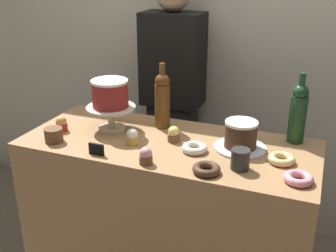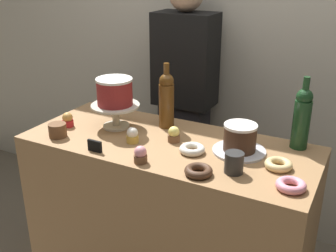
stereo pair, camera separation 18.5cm
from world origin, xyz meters
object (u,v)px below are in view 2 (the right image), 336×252
(chocolate_round_cake, at_px, (240,137))
(wine_bottle_amber, at_px, (166,99))
(donut_pink, at_px, (291,185))
(cupcake_vanilla, at_px, (132,135))
(barista_figure, at_px, (185,105))
(white_layer_cake, at_px, (115,92))
(wine_bottle_green, at_px, (302,117))
(donut_glazed, at_px, (278,165))
(cake_stand_pedestal, at_px, (116,112))
(donut_sugar, at_px, (192,149))
(donut_chocolate, at_px, (198,171))
(cupcake_strawberry, at_px, (140,155))
(cupcake_lemon, at_px, (174,135))
(coffee_cup_ceramic, at_px, (234,163))
(cookie_stack, at_px, (58,130))
(price_sign_chalkboard, at_px, (95,146))
(cupcake_caramel, at_px, (68,120))

(chocolate_round_cake, distance_m, wine_bottle_amber, 0.44)
(chocolate_round_cake, bearing_deg, donut_pink, -38.20)
(cupcake_vanilla, distance_m, barista_figure, 0.73)
(white_layer_cake, xyz_separation_m, wine_bottle_green, (0.86, 0.18, -0.04))
(donut_glazed, bearing_deg, cake_stand_pedestal, 176.01)
(cake_stand_pedestal, relative_size, wine_bottle_green, 0.74)
(donut_sugar, xyz_separation_m, barista_figure, (-0.37, 0.69, -0.07))
(wine_bottle_amber, relative_size, donut_chocolate, 2.91)
(cupcake_vanilla, distance_m, cupcake_strawberry, 0.21)
(donut_pink, bearing_deg, cupcake_lemon, 162.82)
(donut_chocolate, bearing_deg, donut_glazed, 37.09)
(coffee_cup_ceramic, bearing_deg, wine_bottle_green, 63.48)
(wine_bottle_amber, bearing_deg, donut_glazed, -16.65)
(wine_bottle_green, height_order, cupcake_lemon, wine_bottle_green)
(cupcake_strawberry, bearing_deg, donut_glazed, 22.67)
(white_layer_cake, bearing_deg, donut_sugar, -10.99)
(donut_sugar, height_order, coffee_cup_ceramic, coffee_cup_ceramic)
(donut_sugar, xyz_separation_m, donut_pink, (0.45, -0.11, 0.00))
(chocolate_round_cake, height_order, cupcake_lemon, chocolate_round_cake)
(white_layer_cake, bearing_deg, coffee_cup_ceramic, -14.45)
(cupcake_strawberry, xyz_separation_m, donut_glazed, (0.52, 0.22, -0.02))
(donut_chocolate, xyz_separation_m, barista_figure, (-0.47, 0.86, -0.07))
(cupcake_strawberry, bearing_deg, cupcake_vanilla, 131.66)
(chocolate_round_cake, bearing_deg, donut_glazed, -20.50)
(white_layer_cake, distance_m, cookie_stack, 0.33)
(donut_chocolate, bearing_deg, cupcake_lemon, 134.18)
(donut_chocolate, relative_size, donut_glazed, 1.00)
(wine_bottle_amber, distance_m, donut_sugar, 0.35)
(wine_bottle_amber, distance_m, barista_figure, 0.54)
(donut_sugar, bearing_deg, cupcake_strawberry, -129.06)
(barista_figure, bearing_deg, donut_glazed, -41.99)
(cake_stand_pedestal, xyz_separation_m, donut_chocolate, (0.56, -0.26, -0.07))
(donut_sugar, bearing_deg, price_sign_chalkboard, -153.75)
(cupcake_vanilla, bearing_deg, coffee_cup_ceramic, -6.29)
(white_layer_cake, xyz_separation_m, cupcake_strawberry, (0.31, -0.27, -0.15))
(wine_bottle_green, height_order, donut_sugar, wine_bottle_green)
(wine_bottle_amber, bearing_deg, white_layer_cake, -150.60)
(cupcake_vanilla, relative_size, donut_chocolate, 0.66)
(cupcake_caramel, relative_size, cupcake_vanilla, 1.00)
(white_layer_cake, relative_size, wine_bottle_amber, 0.54)
(white_layer_cake, distance_m, donut_sugar, 0.50)
(wine_bottle_green, relative_size, cookie_stack, 3.87)
(donut_sugar, relative_size, donut_glazed, 1.00)
(cupcake_strawberry, height_order, donut_sugar, cupcake_strawberry)
(donut_pink, bearing_deg, wine_bottle_amber, 154.86)
(wine_bottle_green, bearing_deg, cupcake_caramel, -164.99)
(chocolate_round_cake, bearing_deg, price_sign_chalkboard, -152.63)
(white_layer_cake, bearing_deg, donut_glazed, -3.99)
(chocolate_round_cake, bearing_deg, donut_chocolate, -105.49)
(coffee_cup_ceramic, height_order, barista_figure, barista_figure)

